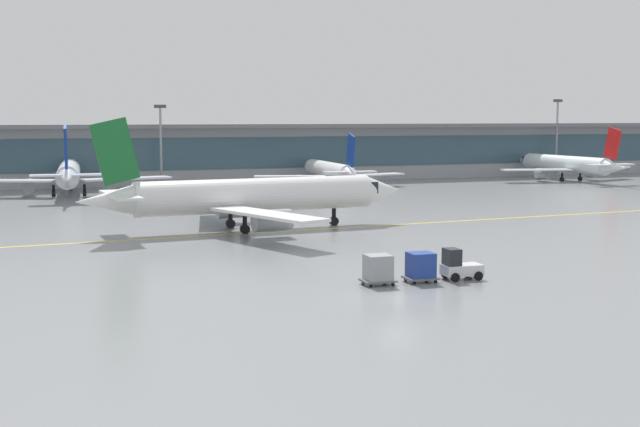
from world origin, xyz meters
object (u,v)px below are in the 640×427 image
at_px(gate_airplane_3, 567,164).
at_px(cargo_dolly_lead, 421,266).
at_px(baggage_tug, 459,266).
at_px(cargo_dolly_trailing, 378,269).
at_px(apron_light_mast_2, 557,134).
at_px(taxiing_regional_jet, 252,196).
at_px(apron_light_mast_1, 161,142).
at_px(gate_airplane_1, 69,174).
at_px(gate_airplane_2, 330,171).

height_order(gate_airplane_3, cargo_dolly_lead, gate_airplane_3).
relative_size(gate_airplane_3, baggage_tug, 10.48).
bearing_deg(cargo_dolly_lead, baggage_tug, -0.00).
relative_size(baggage_tug, cargo_dolly_lead, 1.23).
xyz_separation_m(cargo_dolly_trailing, apron_light_mast_2, (71.63, 81.21, 6.59)).
height_order(taxiing_regional_jet, cargo_dolly_lead, taxiing_regional_jet).
xyz_separation_m(gate_airplane_3, cargo_dolly_lead, (-63.33, -70.93, -1.71)).
bearing_deg(apron_light_mast_1, apron_light_mast_2, 0.93).
relative_size(gate_airplane_1, gate_airplane_2, 1.17).
xyz_separation_m(apron_light_mast_1, apron_light_mast_2, (72.08, 1.17, 0.69)).
bearing_deg(apron_light_mast_2, taxiing_regional_jet, -143.76).
distance_m(gate_airplane_3, cargo_dolly_lead, 95.10).
xyz_separation_m(gate_airplane_2, gate_airplane_3, (42.67, -0.53, 0.21)).
relative_size(gate_airplane_1, apron_light_mast_2, 2.16).
bearing_deg(gate_airplane_3, apron_light_mast_1, 80.01).
xyz_separation_m(gate_airplane_1, gate_airplane_3, (80.83, -1.08, -0.22)).
height_order(taxiing_regional_jet, baggage_tug, taxiing_regional_jet).
height_order(baggage_tug, apron_light_mast_1, apron_light_mast_1).
xyz_separation_m(gate_airplane_3, taxiing_regional_jet, (-66.79, -42.45, 0.46)).
relative_size(baggage_tug, cargo_dolly_trailing, 1.23).
bearing_deg(gate_airplane_1, taxiing_regional_jet, -157.52).
distance_m(gate_airplane_2, apron_light_mast_2, 49.24).
relative_size(baggage_tug, apron_light_mast_2, 0.19).
bearing_deg(gate_airplane_2, cargo_dolly_lead, 167.46).
bearing_deg(gate_airplane_2, apron_light_mast_1, 73.76).
bearing_deg(apron_light_mast_2, cargo_dolly_lead, -130.17).
bearing_deg(gate_airplane_2, baggage_tug, 169.54).
height_order(gate_airplane_1, baggage_tug, gate_airplane_1).
bearing_deg(cargo_dolly_lead, cargo_dolly_trailing, 180.00).
height_order(gate_airplane_3, cargo_dolly_trailing, gate_airplane_3).
relative_size(gate_airplane_3, apron_light_mast_1, 2.21).
bearing_deg(gate_airplane_1, cargo_dolly_lead, -161.73).
height_order(gate_airplane_1, cargo_dolly_lead, gate_airplane_1).
relative_size(cargo_dolly_lead, cargo_dolly_trailing, 1.00).
bearing_deg(baggage_tug, apron_light_mast_2, 53.15).
xyz_separation_m(gate_airplane_3, cargo_dolly_trailing, (-66.32, -70.82, -1.71)).
distance_m(gate_airplane_2, cargo_dolly_trailing, 75.18).
height_order(gate_airplane_1, gate_airplane_3, gate_airplane_1).
distance_m(taxiing_regional_jet, cargo_dolly_lead, 28.77).
bearing_deg(baggage_tug, gate_airplane_3, 51.68).
height_order(taxiing_regional_jet, apron_light_mast_1, apron_light_mast_1).
distance_m(gate_airplane_2, baggage_tug, 73.78).
bearing_deg(cargo_dolly_lead, apron_light_mast_1, 94.58).
height_order(cargo_dolly_lead, apron_light_mast_2, apron_light_mast_2).
bearing_deg(apron_light_mast_1, cargo_dolly_trailing, -89.68).
bearing_deg(taxiing_regional_jet, cargo_dolly_trailing, -92.63).
bearing_deg(gate_airplane_1, apron_light_mast_2, -79.22).
distance_m(taxiing_regional_jet, cargo_dolly_trailing, 28.45).
bearing_deg(baggage_tug, taxiing_regional_jet, 104.41).
bearing_deg(cargo_dolly_trailing, apron_light_mast_1, 92.45).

